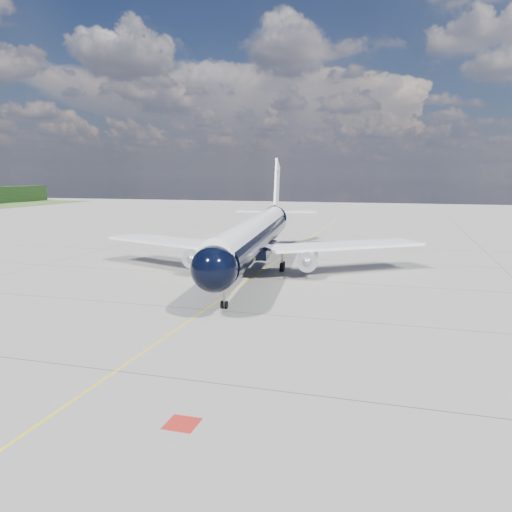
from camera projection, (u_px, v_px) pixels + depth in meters
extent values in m
plane|color=gray|center=(263.00, 270.00, 64.47)|extent=(320.00, 320.00, 0.00)
cube|color=yellow|center=(252.00, 277.00, 59.73)|extent=(0.16, 160.00, 0.01)
cube|color=maroon|center=(182.00, 424.00, 24.69)|extent=(1.60, 1.60, 0.01)
cylinder|color=black|center=(254.00, 238.00, 62.05)|extent=(9.00, 40.17, 4.00)
sphere|color=black|center=(214.00, 269.00, 41.54)|extent=(4.47, 4.47, 4.00)
cone|color=black|center=(277.00, 216.00, 86.05)|extent=(4.89, 7.81, 4.00)
cylinder|color=white|center=(254.00, 230.00, 61.89)|extent=(8.39, 42.15, 3.12)
cube|color=black|center=(213.00, 262.00, 41.24)|extent=(2.66, 1.57, 0.58)
cube|color=white|center=(173.00, 242.00, 65.44)|extent=(20.76, 12.08, 0.34)
cube|color=white|center=(344.00, 245.00, 62.05)|extent=(19.54, 15.95, 0.34)
cube|color=black|center=(254.00, 249.00, 62.29)|extent=(5.71, 11.00, 1.05)
cylinder|color=silver|center=(197.00, 256.00, 61.40)|extent=(2.95, 5.10, 2.36)
cylinder|color=silver|center=(308.00, 259.00, 59.30)|extent=(2.95, 5.10, 2.36)
sphere|color=gray|center=(192.00, 259.00, 59.25)|extent=(1.29, 1.29, 1.16)
sphere|color=gray|center=(307.00, 262.00, 57.15)|extent=(1.29, 1.29, 1.16)
cube|color=white|center=(197.00, 249.00, 61.48)|extent=(0.65, 3.37, 1.16)
cube|color=white|center=(308.00, 252.00, 59.38)|extent=(0.65, 3.37, 1.16)
cube|color=white|center=(277.00, 185.00, 84.67)|extent=(1.17, 6.66, 8.97)
cube|color=white|center=(277.00, 211.00, 85.92)|extent=(13.99, 5.06, 0.23)
cylinder|color=gray|center=(224.00, 295.00, 45.63)|extent=(0.21, 0.21, 2.21)
cylinder|color=black|center=(222.00, 305.00, 45.82)|extent=(0.28, 0.75, 0.74)
cylinder|color=black|center=(227.00, 305.00, 45.75)|extent=(0.28, 0.75, 0.74)
cylinder|color=gray|center=(231.00, 259.00, 64.59)|extent=(0.31, 0.31, 2.00)
cylinder|color=gray|center=(282.00, 260.00, 63.56)|extent=(0.31, 0.31, 2.00)
cylinder|color=black|center=(230.00, 266.00, 64.17)|extent=(0.62, 1.21, 1.16)
cylinder|color=black|center=(232.00, 264.00, 65.29)|extent=(0.62, 1.21, 1.16)
cylinder|color=black|center=(282.00, 267.00, 63.13)|extent=(0.62, 1.21, 1.16)
cylinder|color=black|center=(283.00, 266.00, 64.26)|extent=(0.62, 1.21, 1.16)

